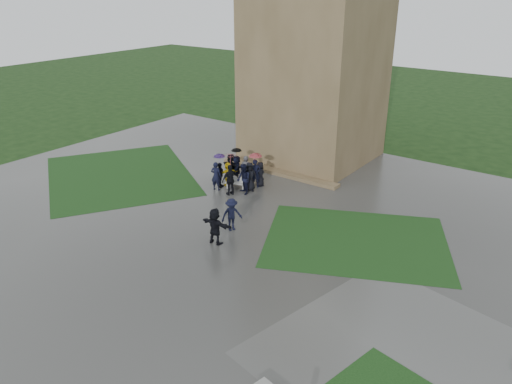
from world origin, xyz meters
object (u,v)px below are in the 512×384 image
Objects in this scene: bench at (236,183)px; pedestrian_mid at (232,215)px; pedestrian_near at (215,226)px; tower at (317,31)px.

bench is 5.73m from pedestrian_mid.
pedestrian_mid is 0.94× the size of pedestrian_near.
bench is 0.72× the size of pedestrian_near.
pedestrian_mid is at bearing -72.75° from bench.
tower is 11.86m from bench.
pedestrian_near is (3.61, -6.22, 0.56)m from bench.
bench is at bearing -95.03° from tower.
pedestrian_mid is at bearing -84.44° from pedestrian_near.
pedestrian_mid is 1.63m from pedestrian_near.
pedestrian_near is (0.25, -1.61, 0.05)m from pedestrian_mid.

